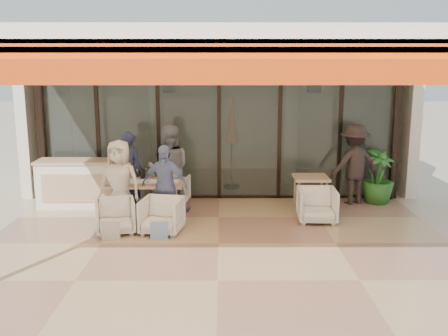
% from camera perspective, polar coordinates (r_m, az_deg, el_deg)
% --- Properties ---
extents(ground, '(70.00, 70.00, 0.00)m').
position_cam_1_polar(ground, '(8.58, -0.65, -8.76)').
color(ground, '#C6B293').
rests_on(ground, ground).
extents(terrace_floor, '(8.00, 6.00, 0.01)m').
position_cam_1_polar(terrace_floor, '(8.58, -0.65, -8.73)').
color(terrace_floor, tan).
rests_on(terrace_floor, ground).
extents(terrace_structure, '(8.00, 6.00, 3.40)m').
position_cam_1_polar(terrace_structure, '(7.79, -0.72, 13.54)').
color(terrace_structure, silver).
rests_on(terrace_structure, ground).
extents(glass_storefront, '(8.08, 0.10, 3.20)m').
position_cam_1_polar(glass_storefront, '(11.13, -0.56, 4.44)').
color(glass_storefront, '#9EADA3').
rests_on(glass_storefront, ground).
extents(interior_block, '(9.05, 3.62, 3.52)m').
position_cam_1_polar(interior_block, '(13.38, -0.48, 8.35)').
color(interior_block, silver).
rests_on(interior_block, ground).
extents(host_counter, '(1.85, 0.65, 1.04)m').
position_cam_1_polar(host_counter, '(11.04, -15.93, -1.71)').
color(host_counter, silver).
rests_on(host_counter, ground).
extents(dining_table, '(1.50, 0.90, 0.93)m').
position_cam_1_polar(dining_table, '(10.00, -8.95, -1.84)').
color(dining_table, tan).
rests_on(dining_table, ground).
extents(chair_far_left, '(0.86, 0.83, 0.73)m').
position_cam_1_polar(chair_far_left, '(11.05, -10.30, -2.33)').
color(chair_far_left, white).
rests_on(chair_far_left, ground).
extents(chair_far_right, '(0.78, 0.75, 0.71)m').
position_cam_1_polar(chair_far_right, '(10.93, -5.95, -2.40)').
color(chair_far_right, white).
rests_on(chair_far_right, ground).
extents(chair_near_left, '(0.81, 0.78, 0.70)m').
position_cam_1_polar(chair_near_left, '(9.25, -12.32, -5.23)').
color(chair_near_left, white).
rests_on(chair_near_left, ground).
extents(chair_near_right, '(0.81, 0.77, 0.73)m').
position_cam_1_polar(chair_near_right, '(9.11, -7.12, -5.23)').
color(chair_near_right, white).
rests_on(chair_near_right, ground).
extents(diner_navy, '(0.69, 0.54, 1.69)m').
position_cam_1_polar(diner_navy, '(10.46, -10.86, -0.43)').
color(diner_navy, '#191E37').
rests_on(diner_navy, ground).
extents(diner_grey, '(0.95, 0.78, 1.81)m').
position_cam_1_polar(diner_grey, '(10.33, -6.29, -0.09)').
color(diner_grey, slate).
rests_on(diner_grey, ground).
extents(diner_cream, '(0.89, 0.67, 1.64)m').
position_cam_1_polar(diner_cream, '(9.60, -11.82, -1.69)').
color(diner_cream, beige).
rests_on(diner_cream, ground).
extents(diner_periwinkle, '(0.97, 0.58, 1.54)m').
position_cam_1_polar(diner_periwinkle, '(9.48, -6.83, -1.99)').
color(diner_periwinkle, '#7083BB').
rests_on(diner_periwinkle, ground).
extents(tote_bag_cream, '(0.30, 0.10, 0.34)m').
position_cam_1_polar(tote_bag_cream, '(8.93, -12.80, -7.07)').
color(tote_bag_cream, silver).
rests_on(tote_bag_cream, ground).
extents(tote_bag_blue, '(0.30, 0.10, 0.34)m').
position_cam_1_polar(tote_bag_blue, '(8.79, -7.40, -7.18)').
color(tote_bag_blue, '#99BFD8').
rests_on(tote_bag_blue, ground).
extents(side_table, '(0.70, 0.70, 0.74)m').
position_cam_1_polar(side_table, '(10.48, 9.88, -1.53)').
color(side_table, tan).
rests_on(side_table, ground).
extents(side_chair, '(0.75, 0.71, 0.75)m').
position_cam_1_polar(side_chair, '(9.83, 10.58, -4.02)').
color(side_chair, white).
rests_on(side_chair, ground).
extents(standing_woman, '(1.28, 0.96, 1.77)m').
position_cam_1_polar(standing_woman, '(11.16, 14.65, 0.35)').
color(standing_woman, black).
rests_on(standing_woman, ground).
extents(potted_palm, '(0.96, 0.96, 1.24)m').
position_cam_1_polar(potted_palm, '(11.41, 17.19, -0.90)').
color(potted_palm, '#1E5919').
rests_on(potted_palm, ground).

